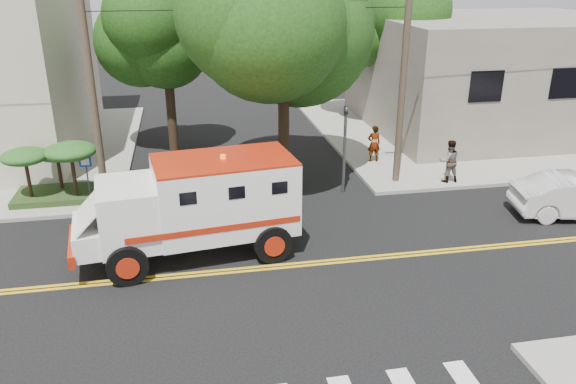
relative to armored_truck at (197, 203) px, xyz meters
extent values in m
plane|color=black|center=(2.19, -1.33, -1.78)|extent=(100.00, 100.00, 0.00)
cube|color=gray|center=(15.69, 12.17, -1.71)|extent=(17.00, 17.00, 0.15)
cube|color=slate|center=(17.19, 12.67, 1.37)|extent=(14.00, 12.00, 6.00)
cylinder|color=#382D23|center=(-3.41, 4.67, 2.72)|extent=(0.28, 0.28, 9.00)
cylinder|color=#382D23|center=(8.49, 4.87, 2.72)|extent=(0.28, 0.28, 9.00)
cylinder|color=black|center=(3.69, 5.17, 1.72)|extent=(0.44, 0.44, 7.00)
sphere|color=#143E11|center=(3.69, 5.17, 5.22)|extent=(5.32, 5.32, 5.32)
cylinder|color=black|center=(-0.81, 10.67, 1.02)|extent=(0.44, 0.44, 5.60)
sphere|color=#143E11|center=(-0.81, 10.67, 3.82)|extent=(3.92, 3.92, 3.92)
sphere|color=#143E11|center=(0.03, 10.11, 4.24)|extent=(3.36, 3.36, 3.36)
cylinder|color=black|center=(10.69, 14.67, 1.19)|extent=(0.44, 0.44, 5.95)
sphere|color=#143E11|center=(10.69, 14.67, 4.17)|extent=(4.20, 4.20, 4.20)
sphere|color=#143E11|center=(11.59, 14.07, 4.62)|extent=(3.60, 3.60, 3.60)
cylinder|color=#3F3F42|center=(5.99, 4.27, 0.02)|extent=(0.12, 0.12, 3.60)
imported|color=#3F3F42|center=(5.99, 4.27, 1.37)|extent=(0.15, 0.18, 0.90)
cylinder|color=#3F3F42|center=(-4.01, 4.87, -0.78)|extent=(0.06, 0.06, 2.00)
cube|color=#0C33A5|center=(-4.01, 4.81, 0.02)|extent=(0.45, 0.03, 0.45)
cube|color=#1E3314|center=(-5.31, 5.47, -1.51)|extent=(3.20, 2.00, 0.24)
cylinder|color=black|center=(-6.21, 5.17, -0.63)|extent=(0.14, 0.14, 1.52)
ellipsoid|color=#144417|center=(-6.21, 5.17, 0.22)|extent=(1.73, 1.73, 0.60)
cylinder|color=black|center=(-5.21, 5.87, -0.71)|extent=(0.14, 0.14, 1.36)
ellipsoid|color=#144417|center=(-5.21, 5.87, 0.05)|extent=(1.55, 1.55, 0.54)
cylinder|color=black|center=(-4.51, 4.97, -0.55)|extent=(0.14, 0.14, 1.68)
ellipsoid|color=#144417|center=(-4.51, 4.97, 0.39)|extent=(1.91, 1.91, 0.66)
cube|color=white|center=(0.89, 0.12, 0.13)|extent=(4.57, 3.05, 2.30)
cube|color=white|center=(-2.05, -0.27, -0.09)|extent=(2.05, 2.62, 1.86)
cube|color=black|center=(-2.90, -0.38, 0.41)|extent=(0.31, 1.86, 0.77)
cube|color=white|center=(-3.19, -0.42, -0.63)|extent=(1.26, 2.30, 0.77)
cube|color=#A9210D|center=(-3.74, -0.49, -0.91)|extent=(0.50, 2.36, 0.38)
cube|color=#A9210D|center=(0.89, 0.12, 1.32)|extent=(4.57, 3.05, 0.07)
cylinder|color=black|center=(-2.11, -1.51, -1.18)|extent=(1.24, 0.50, 1.21)
cylinder|color=black|center=(-2.43, 0.92, -1.18)|extent=(1.24, 0.50, 1.21)
cylinder|color=black|center=(2.24, -0.95, -1.18)|extent=(1.24, 0.50, 1.21)
cylinder|color=black|center=(1.92, 1.49, -1.18)|extent=(1.24, 0.50, 1.21)
imported|color=gray|center=(8.36, 7.46, -0.78)|extent=(0.63, 0.42, 1.72)
imported|color=gray|center=(10.58, 4.33, -0.73)|extent=(0.91, 0.72, 1.81)
camera|label=1|loc=(-0.18, -16.35, 6.79)|focal=35.00mm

